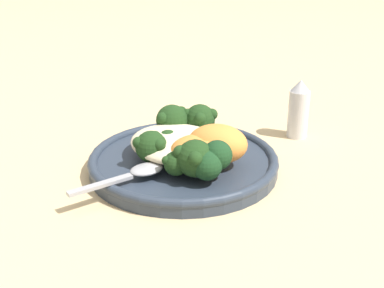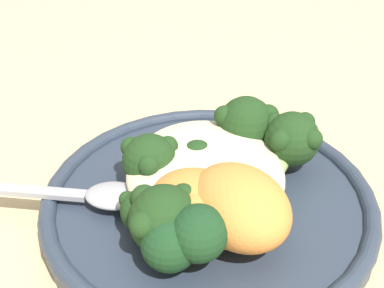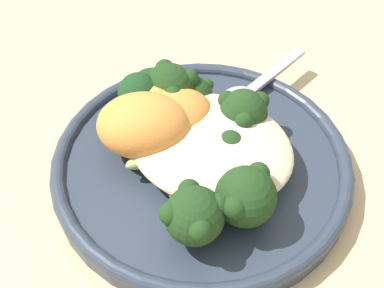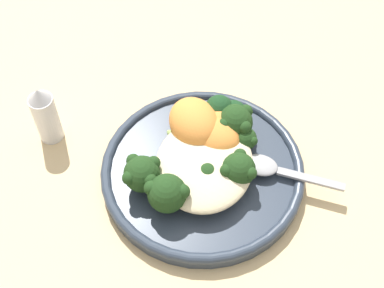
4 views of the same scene
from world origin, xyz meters
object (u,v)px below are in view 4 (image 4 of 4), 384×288
Objects in this scene: plate at (203,171)px; sweet_potato_chunk_0 at (219,123)px; broccoli_stalk_4 at (225,141)px; kale_tuft at (225,120)px; spoon at (271,168)px; broccoli_stalk_1 at (170,187)px; sweet_potato_chunk_3 at (213,133)px; sweet_potato_chunk_1 at (195,123)px; broccoli_stalk_2 at (200,164)px; quinoa_mound at (204,164)px; salt_shaker at (45,114)px; broccoli_stalk_5 at (230,124)px; broccoli_stalk_3 at (225,163)px; sweet_potato_chunk_2 at (205,124)px; broccoli_stalk_0 at (148,170)px.

plate is 4.69× the size of sweet_potato_chunk_0.
plate is 0.04m from broccoli_stalk_4.
kale_tuft is 0.52× the size of spoon.
broccoli_stalk_1 is 1.77× the size of sweet_potato_chunk_3.
plate is 3.28× the size of sweet_potato_chunk_1.
sweet_potato_chunk_1 is (-0.05, -0.01, 0.01)m from broccoli_stalk_2.
broccoli_stalk_1 is at bearing -24.46° from sweet_potato_chunk_0.
sweet_potato_chunk_0 reaches higher than quinoa_mound.
broccoli_stalk_5 is at bearing 93.38° from salt_shaker.
quinoa_mound reaches higher than plate.
spoon is at bearing 54.35° from sweet_potato_chunk_0.
broccoli_stalk_1 is 1.45× the size of broccoli_stalk_2.
broccoli_stalk_5 reaches higher than broccoli_stalk_3.
sweet_potato_chunk_2 is 0.02m from kale_tuft.
quinoa_mound is 0.04m from broccoli_stalk_4.
broccoli_stalk_3 is at bearing 24.42° from sweet_potato_chunk_3.
broccoli_stalk_3 is at bearing 134.69° from broccoli_stalk_1.
sweet_potato_chunk_0 is 0.70× the size of sweet_potato_chunk_1.
broccoli_stalk_2 is at bearing -144.34° from broccoli_stalk_3.
broccoli_stalk_0 reaches higher than spoon.
broccoli_stalk_3 reaches higher than spoon.
sweet_potato_chunk_1 is (-0.04, -0.01, 0.03)m from plate.
kale_tuft is at bearing 95.19° from salt_shaker.
sweet_potato_chunk_3 is at bearing 89.56° from salt_shaker.
broccoli_stalk_0 is 0.09m from sweet_potato_chunk_3.
broccoli_stalk_5 is 0.74× the size of spoon.
quinoa_mound is at bearing -10.58° from sweet_potato_chunk_0.
broccoli_stalk_1 is 1.97× the size of kale_tuft.
broccoli_stalk_4 is 0.06m from spoon.
broccoli_stalk_2 is at bearing 146.20° from broccoli_stalk_0.
spoon is (-0.01, 0.07, -0.01)m from quinoa_mound.
broccoli_stalk_1 is at bearing -25.78° from sweet_potato_chunk_3.
broccoli_stalk_2 is 0.04m from broccoli_stalk_4.
broccoli_stalk_0 is 1.12× the size of salt_shaker.
sweet_potato_chunk_3 is 0.81× the size of salt_shaker.
sweet_potato_chunk_1 is 0.01m from sweet_potato_chunk_2.
plate is 1.83× the size of quinoa_mound.
broccoli_stalk_0 is at bearing -166.88° from broccoli_stalk_5.
sweet_potato_chunk_1 is (-0.05, -0.02, 0.01)m from quinoa_mound.
plate is 0.07m from broccoli_stalk_0.
salt_shaker reaches higher than broccoli_stalk_2.
kale_tuft is (-0.02, 0.01, 0.00)m from sweet_potato_chunk_3.
broccoli_stalk_3 is at bearing 40.59° from sweet_potato_chunk_1.
plate is at bearing -157.51° from quinoa_mound.
sweet_potato_chunk_0 is 1.12× the size of sweet_potato_chunk_2.
broccoli_stalk_0 is 0.84× the size of broccoli_stalk_3.
quinoa_mound is 1.25× the size of broccoli_stalk_4.
broccoli_stalk_0 is at bearing -154.75° from broccoli_stalk_4.
broccoli_stalk_1 is at bearing -145.26° from spoon.
kale_tuft is (-0.02, -0.00, 0.01)m from broccoli_stalk_4.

